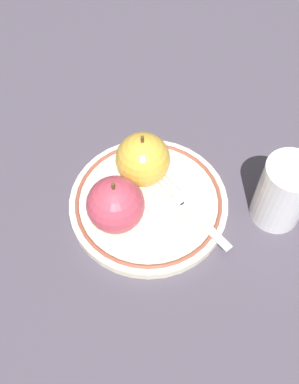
% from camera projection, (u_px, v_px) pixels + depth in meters
% --- Properties ---
extents(ground_plane, '(2.00, 2.00, 0.00)m').
position_uv_depth(ground_plane, '(152.00, 199.00, 0.63)').
color(ground_plane, '#4C4452').
extents(plate, '(0.23, 0.23, 0.02)m').
position_uv_depth(plate, '(150.00, 203.00, 0.62)').
color(plate, beige).
rests_on(plate, ground_plane).
extents(apple_red_whole, '(0.08, 0.08, 0.09)m').
position_uv_depth(apple_red_whole, '(116.00, 205.00, 0.56)').
color(apple_red_whole, '#C64256').
rests_on(apple_red_whole, plate).
extents(apple_second_whole, '(0.08, 0.08, 0.09)m').
position_uv_depth(apple_second_whole, '(143.00, 160.00, 0.60)').
color(apple_second_whole, gold).
rests_on(apple_second_whole, plate).
extents(fork, '(0.10, 0.16, 0.00)m').
position_uv_depth(fork, '(189.00, 209.00, 0.60)').
color(fork, silver).
rests_on(fork, plate).
extents(drinking_glass, '(0.07, 0.07, 0.11)m').
position_uv_depth(drinking_glass, '(283.00, 193.00, 0.58)').
color(drinking_glass, white).
rests_on(drinking_glass, ground_plane).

